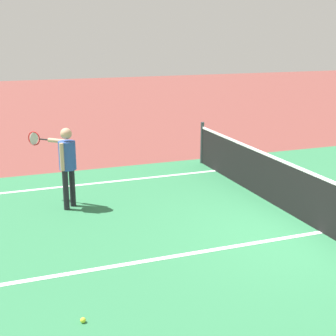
{
  "coord_description": "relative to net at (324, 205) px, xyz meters",
  "views": [
    {
      "loc": [
        6.39,
        -5.18,
        3.28
      ],
      "look_at": [
        -1.36,
        -2.27,
        1.0
      ],
      "focal_mm": 52.9,
      "sensor_mm": 36.0,
      "label": 1
    }
  ],
  "objects": [
    {
      "name": "ground_plane",
      "position": [
        0.0,
        0.0,
        -0.49
      ],
      "size": [
        60.0,
        60.0,
        0.0
      ],
      "primitive_type": "plane",
      "color": "brown"
    },
    {
      "name": "player_near",
      "position": [
        -2.75,
        -3.8,
        0.47
      ],
      "size": [
        0.99,
        0.79,
        1.56
      ],
      "color": "black",
      "rests_on": "ground_plane"
    },
    {
      "name": "tennis_ball_mid_court",
      "position": [
        1.27,
        -4.32,
        -0.46
      ],
      "size": [
        0.07,
        0.07,
        0.07
      ],
      "primitive_type": "sphere",
      "color": "#CCE033",
      "rests_on": "ground_plane"
    },
    {
      "name": "court_surface_inbounds",
      "position": [
        0.0,
        0.0,
        -0.49
      ],
      "size": [
        10.62,
        24.4,
        0.0
      ],
      "primitive_type": "cube",
      "color": "#2D7247",
      "rests_on": "ground_plane"
    },
    {
      "name": "line_center_service",
      "position": [
        0.0,
        -3.2,
        -0.49
      ],
      "size": [
        0.1,
        6.4,
        0.01
      ],
      "primitive_type": "cube",
      "color": "white",
      "rests_on": "ground_plane"
    },
    {
      "name": "net",
      "position": [
        0.0,
        0.0,
        0.0
      ],
      "size": [
        9.93,
        0.09,
        1.07
      ],
      "color": "#33383D",
      "rests_on": "ground_plane"
    }
  ]
}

